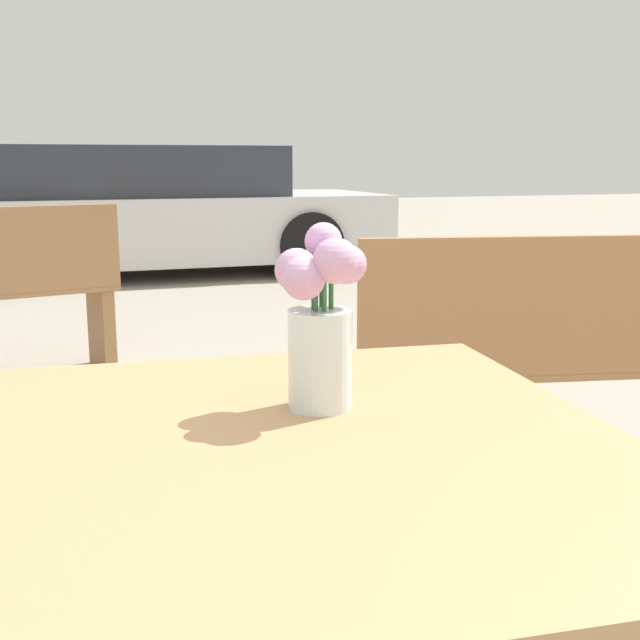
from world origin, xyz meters
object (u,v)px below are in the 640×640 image
(bench_near, at_px, (626,359))
(flower_vase, at_px, (320,327))
(table_front, at_px, (289,510))
(parked_car, at_px, (143,213))

(bench_near, bearing_deg, flower_vase, -145.40)
(table_front, height_order, flower_vase, flower_vase)
(bench_near, xyz_separation_m, parked_car, (-0.75, 5.78, 0.10))
(table_front, xyz_separation_m, flower_vase, (0.08, 0.12, 0.21))
(bench_near, height_order, parked_car, parked_car)
(parked_car, bearing_deg, bench_near, -82.59)
(table_front, bearing_deg, parked_car, 84.74)
(bench_near, bearing_deg, parked_car, 97.41)
(bench_near, relative_size, parked_car, 0.39)
(table_front, bearing_deg, flower_vase, 54.86)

